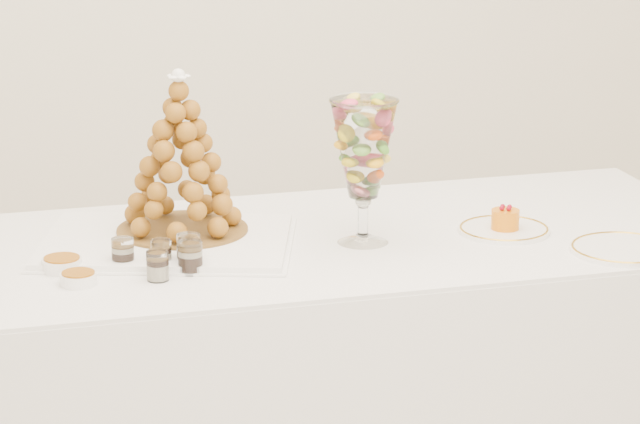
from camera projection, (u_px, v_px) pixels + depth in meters
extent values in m
cube|color=white|center=(295.00, 398.00, 3.90)|extent=(2.24, 0.95, 0.83)
cube|color=white|center=(294.00, 243.00, 3.78)|extent=(2.23, 0.95, 0.01)
cube|color=white|center=(166.00, 242.00, 3.73)|extent=(0.70, 0.59, 0.02)
cylinder|color=white|center=(363.00, 238.00, 3.76)|extent=(0.13, 0.13, 0.02)
cylinder|color=white|center=(363.00, 217.00, 3.75)|extent=(0.03, 0.03, 0.09)
sphere|color=white|center=(363.00, 200.00, 3.73)|extent=(0.04, 0.04, 0.04)
cylinder|color=white|center=(504.00, 230.00, 3.85)|extent=(0.23, 0.23, 0.01)
cylinder|color=white|center=(624.00, 249.00, 3.69)|extent=(0.26, 0.26, 0.01)
cylinder|color=white|center=(123.00, 253.00, 3.56)|extent=(0.05, 0.05, 0.07)
cylinder|color=white|center=(161.00, 254.00, 3.57)|extent=(0.05, 0.05, 0.07)
cylinder|color=white|center=(189.00, 250.00, 3.58)|extent=(0.06, 0.06, 0.08)
cylinder|color=white|center=(158.00, 266.00, 3.47)|extent=(0.06, 0.06, 0.07)
cylinder|color=white|center=(190.00, 257.00, 3.52)|extent=(0.07, 0.07, 0.08)
cylinder|color=white|center=(62.00, 265.00, 3.55)|extent=(0.09, 0.09, 0.03)
cylinder|color=white|center=(78.00, 279.00, 3.45)|extent=(0.08, 0.08, 0.03)
cylinder|color=brown|center=(182.00, 229.00, 3.79)|extent=(0.33, 0.33, 0.01)
cone|color=#8E5615|center=(180.00, 152.00, 3.73)|extent=(0.31, 0.31, 0.39)
sphere|color=white|center=(178.00, 77.00, 3.68)|extent=(0.04, 0.04, 0.04)
cylinder|color=orange|center=(505.00, 219.00, 3.83)|extent=(0.07, 0.07, 0.05)
sphere|color=maroon|center=(510.00, 207.00, 3.83)|extent=(0.01, 0.01, 0.01)
sphere|color=maroon|center=(503.00, 206.00, 3.83)|extent=(0.01, 0.01, 0.01)
sphere|color=maroon|center=(502.00, 208.00, 3.82)|extent=(0.01, 0.01, 0.01)
sphere|color=maroon|center=(509.00, 209.00, 3.81)|extent=(0.01, 0.01, 0.01)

